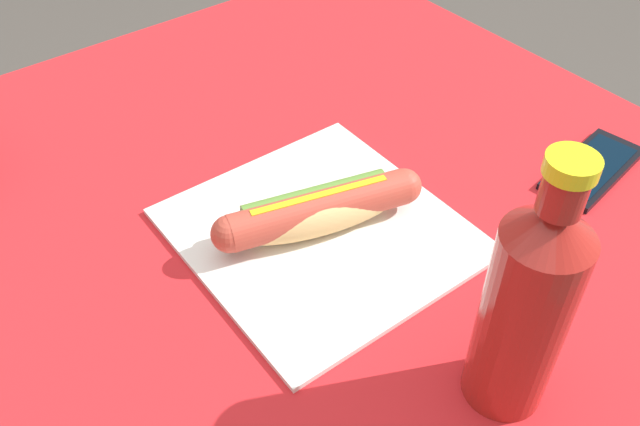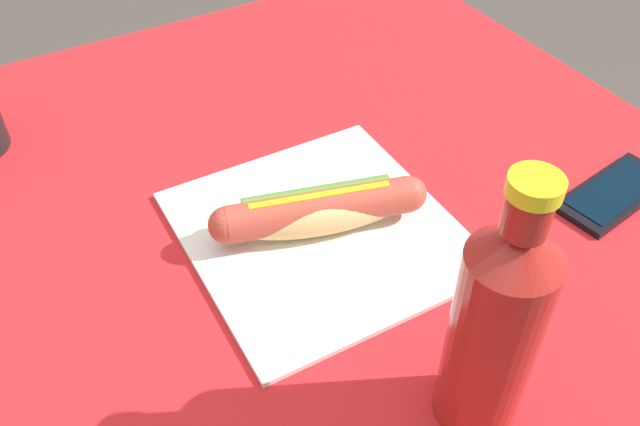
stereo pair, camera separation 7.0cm
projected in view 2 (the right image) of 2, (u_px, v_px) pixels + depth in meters
dining_table at (243, 305)px, 0.81m from camera, size 1.10×0.93×0.74m
paper_wrapper at (320, 232)px, 0.71m from camera, size 0.27×0.29×0.01m
hot_dog at (320, 210)px, 0.69m from camera, size 0.22×0.09×0.05m
cell_phone at (614, 193)px, 0.76m from camera, size 0.15×0.08×0.01m
soda_bottle at (495, 327)px, 0.49m from camera, size 0.07×0.07×0.25m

